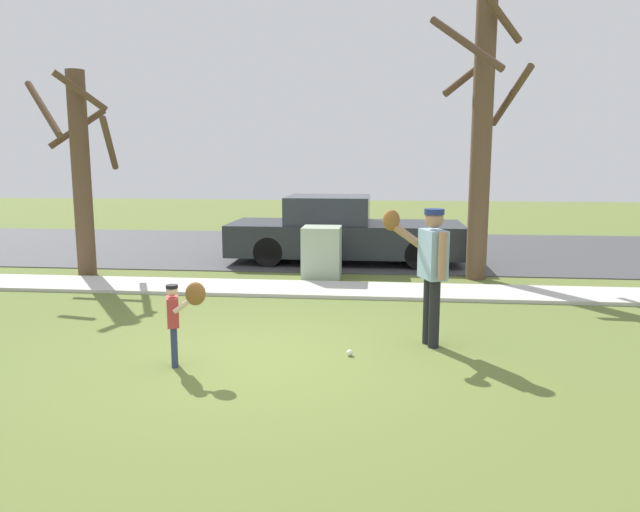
# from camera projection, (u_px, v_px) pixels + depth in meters

# --- Properties ---
(ground_plane) EXTENTS (48.00, 48.00, 0.00)m
(ground_plane) POSITION_uv_depth(u_px,v_px,m) (302.00, 292.00, 10.37)
(ground_plane) COLOR olive
(sidewalk_strip) EXTENTS (36.00, 1.20, 0.06)m
(sidewalk_strip) POSITION_uv_depth(u_px,v_px,m) (303.00, 289.00, 10.46)
(sidewalk_strip) COLOR beige
(sidewalk_strip) RESTS_ON ground
(road_surface) EXTENTS (36.00, 6.80, 0.02)m
(road_surface) POSITION_uv_depth(u_px,v_px,m) (328.00, 248.00, 15.37)
(road_surface) COLOR #424244
(road_surface) RESTS_ON ground
(person_adult) EXTENTS (0.82, 0.58, 1.71)m
(person_adult) POSITION_uv_depth(u_px,v_px,m) (429.00, 261.00, 7.21)
(person_adult) COLOR black
(person_adult) RESTS_ON ground
(person_child) EXTENTS (0.51, 0.31, 0.98)m
(person_child) POSITION_uv_depth(u_px,v_px,m) (180.00, 310.00, 6.50)
(person_child) COLOR navy
(person_child) RESTS_ON ground
(baseball) EXTENTS (0.07, 0.07, 0.07)m
(baseball) POSITION_uv_depth(u_px,v_px,m) (350.00, 353.00, 6.97)
(baseball) COLOR white
(baseball) RESTS_ON ground
(utility_cabinet) EXTENTS (0.73, 0.71, 1.02)m
(utility_cabinet) POSITION_uv_depth(u_px,v_px,m) (322.00, 253.00, 11.44)
(utility_cabinet) COLOR #9EB293
(utility_cabinet) RESTS_ON ground
(street_tree_near) EXTENTS (1.85, 1.88, 5.35)m
(street_tree_near) POSITION_uv_depth(u_px,v_px,m) (482.00, 131.00, 11.04)
(street_tree_near) COLOR brown
(street_tree_near) RESTS_ON ground
(street_tree_far) EXTENTS (1.84, 1.87, 4.01)m
(street_tree_far) POSITION_uv_depth(u_px,v_px,m) (81.00, 167.00, 11.57)
(street_tree_far) COLOR brown
(street_tree_far) RESTS_ON ground
(parked_pickup_dark) EXTENTS (5.20, 1.95, 1.48)m
(parked_pickup_dark) POSITION_uv_depth(u_px,v_px,m) (342.00, 232.00, 13.32)
(parked_pickup_dark) COLOR #23282D
(parked_pickup_dark) RESTS_ON road_surface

